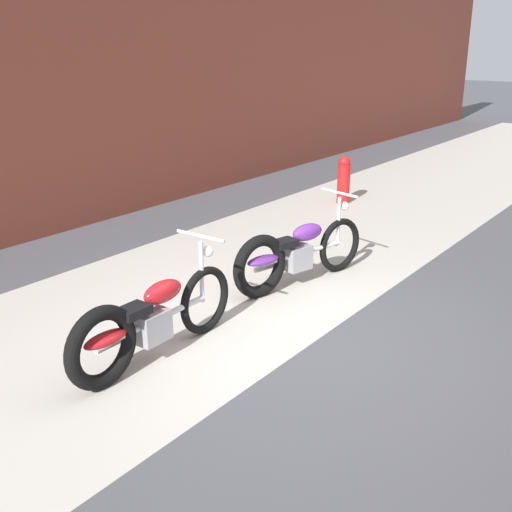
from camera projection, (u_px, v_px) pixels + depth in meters
The scene contains 5 objects.
ground_plane at pixel (311, 345), 6.00m from camera, with size 80.00×80.00×0.00m, color #47474C.
sidewalk_slab at pixel (177, 301), 6.98m from camera, with size 36.00×3.50×0.01m, color #B2ADA3.
motorcycle_red at pixel (145, 323), 5.52m from camera, with size 2.01×0.58×1.03m.
motorcycle_purple at pixel (292, 254), 7.28m from camera, with size 1.97×0.74×1.03m.
fire_hydrant at pixel (344, 180), 10.98m from camera, with size 0.22×0.22×0.84m.
Camera 1 is at (-4.62, -2.80, 2.78)m, focal length 44.02 mm.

